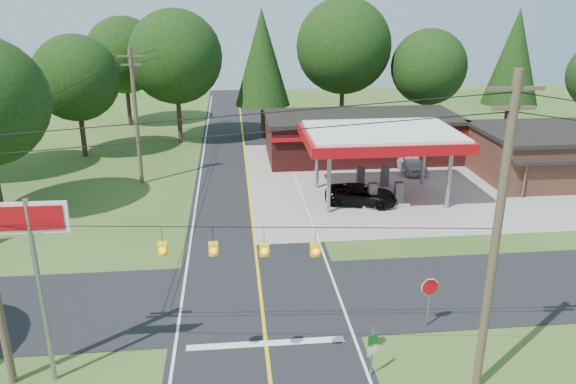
{
  "coord_description": "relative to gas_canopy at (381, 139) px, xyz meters",
  "views": [
    {
      "loc": [
        -1.1,
        -23.19,
        13.66
      ],
      "look_at": [
        2.0,
        7.0,
        2.8
      ],
      "focal_mm": 35.0,
      "sensor_mm": 36.0,
      "label": 1
    }
  ],
  "objects": [
    {
      "name": "octagonal_stop_sign",
      "position": [
        -2.0,
        -16.01,
        -2.53
      ],
      "size": [
        0.82,
        0.11,
        2.33
      ],
      "color": "gray",
      "rests_on": "ground"
    },
    {
      "name": "lane_center_yellow",
      "position": [
        -9.0,
        -13.0,
        -4.24
      ],
      "size": [
        0.15,
        110.0,
        0.0
      ],
      "primitive_type": "cube",
      "color": "yellow",
      "rests_on": "main_highway"
    },
    {
      "name": "route_sign_post",
      "position": [
        -5.2,
        -19.02,
        -3.02
      ],
      "size": [
        0.41,
        0.2,
        2.1
      ],
      "color": "gray",
      "rests_on": "ground"
    },
    {
      "name": "main_highway",
      "position": [
        -9.0,
        -13.0,
        -4.26
      ],
      "size": [
        8.0,
        120.0,
        0.02
      ],
      "primitive_type": "cube",
      "color": "black",
      "rests_on": "ground"
    },
    {
      "name": "suv_car",
      "position": [
        -1.52,
        -1.16,
        -3.59
      ],
      "size": [
        6.12,
        6.12,
        1.35
      ],
      "primitive_type": "imported",
      "rotation": [
        0.0,
        0.0,
        1.26
      ],
      "color": "black",
      "rests_on": "ground"
    },
    {
      "name": "sedan_car",
      "position": [
        4.06,
        5.73,
        -3.54
      ],
      "size": [
        4.54,
        4.54,
        1.45
      ],
      "primitive_type": "imported",
      "rotation": [
        0.0,
        0.0,
        0.07
      ],
      "color": "silver",
      "rests_on": "ground"
    },
    {
      "name": "utility_pole_far_left",
      "position": [
        -17.0,
        5.0,
        0.93
      ],
      "size": [
        1.8,
        0.3,
        10.0
      ],
      "color": "#473828",
      "rests_on": "ground"
    },
    {
      "name": "ground",
      "position": [
        -9.0,
        -13.0,
        -4.27
      ],
      "size": [
        120.0,
        120.0,
        0.0
      ],
      "primitive_type": "plane",
      "color": "#2F511C",
      "rests_on": "ground"
    },
    {
      "name": "convenience_store",
      "position": [
        1.0,
        9.98,
        -2.35
      ],
      "size": [
        16.4,
        7.55,
        3.8
      ],
      "color": "#541918",
      "rests_on": "ground"
    },
    {
      "name": "big_stop_sign",
      "position": [
        -17.0,
        -18.01,
        1.11
      ],
      "size": [
        2.67,
        0.19,
        7.18
      ],
      "color": "gray",
      "rests_on": "ground"
    },
    {
      "name": "treeline_backdrop",
      "position": [
        -8.18,
        11.01,
        3.22
      ],
      "size": [
        70.27,
        51.59,
        13.3
      ],
      "color": "#332316",
      "rests_on": "ground"
    },
    {
      "name": "gas_canopy",
      "position": [
        0.0,
        0.0,
        0.0
      ],
      "size": [
        10.6,
        7.4,
        4.88
      ],
      "color": "gray",
      "rests_on": "ground"
    },
    {
      "name": "overhead_beacons",
      "position": [
        -10.0,
        -19.0,
        1.95
      ],
      "size": [
        17.04,
        2.04,
        1.03
      ],
      "color": "black",
      "rests_on": "ground"
    },
    {
      "name": "utility_pole_near_right",
      "position": [
        -1.5,
        -20.0,
        1.69
      ],
      "size": [
        1.8,
        0.3,
        11.5
      ],
      "color": "#473828",
      "rests_on": "ground"
    },
    {
      "name": "cross_road",
      "position": [
        -9.0,
        -13.0,
        -4.25
      ],
      "size": [
        70.0,
        7.0,
        0.02
      ],
      "primitive_type": "cube",
      "color": "black",
      "rests_on": "ground"
    },
    {
      "name": "utility_pole_north",
      "position": [
        -15.5,
        22.0,
        0.48
      ],
      "size": [
        0.3,
        0.3,
        9.5
      ],
      "color": "#473828",
      "rests_on": "ground"
    }
  ]
}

